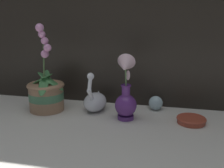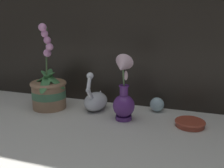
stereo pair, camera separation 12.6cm
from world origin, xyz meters
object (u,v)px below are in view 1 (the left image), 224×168
Objects in this scene: glass_sphere at (156,103)px; swan_figurine at (95,100)px; blue_vase at (126,95)px; amber_dish at (191,120)px; orchid_potted_plant at (46,92)px.

swan_figurine is at bearing -165.38° from glass_sphere.
glass_sphere is (0.13, 0.16, -0.08)m from blue_vase.
blue_vase is 0.31m from amber_dish.
swan_figurine is (0.24, 0.05, -0.04)m from orchid_potted_plant.
glass_sphere is (0.30, 0.08, -0.02)m from swan_figurine.
blue_vase is (0.17, -0.09, 0.06)m from swan_figurine.
swan_figurine is 2.92× the size of glass_sphere.
orchid_potted_plant is 0.56m from glass_sphere.
swan_figurine is 0.31m from glass_sphere.
amber_dish is (0.70, -0.01, -0.08)m from orchid_potted_plant.
amber_dish is (0.29, 0.02, -0.10)m from blue_vase.
glass_sphere is (0.54, 0.13, -0.06)m from orchid_potted_plant.
blue_vase reaches higher than glass_sphere.
amber_dish is (0.17, -0.14, -0.02)m from glass_sphere.
amber_dish is at bearing -39.75° from glass_sphere.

